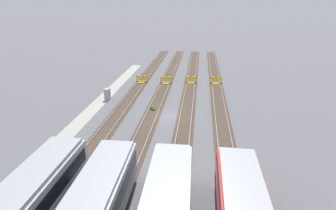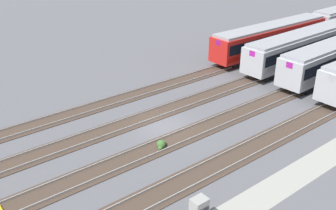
# 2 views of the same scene
# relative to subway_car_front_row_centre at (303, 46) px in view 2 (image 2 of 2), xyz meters

# --- Properties ---
(ground_plane) EXTENTS (400.00, 400.00, 0.00)m
(ground_plane) POSITION_rel_subway_car_front_row_centre_xyz_m (-21.59, -2.15, -2.04)
(ground_plane) COLOR #5B5B60
(service_walkway) EXTENTS (54.00, 2.00, 0.01)m
(service_walkway) POSITION_rel_subway_car_front_row_centre_xyz_m (-21.59, -12.70, -2.04)
(service_walkway) COLOR #9E9E93
(service_walkway) RESTS_ON ground
(rail_track_nearest) EXTENTS (90.00, 2.24, 0.21)m
(rail_track_nearest) POSITION_rel_subway_car_front_row_centre_xyz_m (-21.59, -8.75, -2.00)
(rail_track_nearest) COLOR #47382D
(rail_track_nearest) RESTS_ON ground
(rail_track_near_inner) EXTENTS (90.00, 2.24, 0.21)m
(rail_track_near_inner) POSITION_rel_subway_car_front_row_centre_xyz_m (-21.59, -4.35, -2.00)
(rail_track_near_inner) COLOR #47382D
(rail_track_near_inner) RESTS_ON ground
(rail_track_middle) EXTENTS (90.00, 2.24, 0.21)m
(rail_track_middle) POSITION_rel_subway_car_front_row_centre_xyz_m (-21.59, 0.05, -2.00)
(rail_track_middle) COLOR #47382D
(rail_track_middle) RESTS_ON ground
(rail_track_far_inner) EXTENTS (90.00, 2.24, 0.21)m
(rail_track_far_inner) POSITION_rel_subway_car_front_row_centre_xyz_m (-21.59, 4.44, -2.00)
(rail_track_far_inner) COLOR #47382D
(rail_track_far_inner) RESTS_ON ground
(subway_car_front_row_centre) EXTENTS (18.06, 3.22, 3.70)m
(subway_car_front_row_centre) POSITION_rel_subway_car_front_row_centre_xyz_m (0.00, 0.00, 0.00)
(subway_car_front_row_centre) COLOR #B7BABF
(subway_car_front_row_centre) RESTS_ON ground
(subway_car_back_row_rightmost) EXTENTS (18.03, 3.02, 3.70)m
(subway_car_back_row_rightmost) POSITION_rel_subway_car_front_row_centre_xyz_m (-0.00, 4.39, 0.00)
(subway_car_back_row_rightmost) COLOR red
(subway_car_back_row_rightmost) RESTS_ON ground
(weed_clump) EXTENTS (0.92, 0.70, 0.64)m
(weed_clump) POSITION_rel_subway_car_front_row_centre_xyz_m (-23.66, -4.52, -1.80)
(weed_clump) COLOR #427033
(weed_clump) RESTS_ON ground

